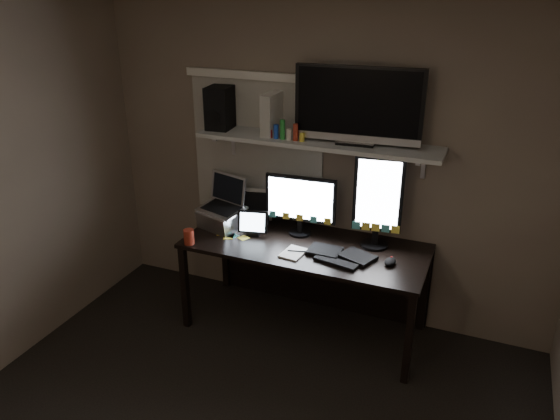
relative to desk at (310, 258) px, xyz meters
The scene contains 18 objects.
back_wall 0.74m from the desk, 90.00° to the left, with size 3.60×3.60×0.00m, color #6A594C.
window_blinds 0.96m from the desk, 156.69° to the left, with size 1.10×0.02×1.10m, color beige.
desk is the anchor object (origin of this frame).
wall_shelf 0.91m from the desk, 90.00° to the left, with size 1.80×0.35×0.03m, color #B9B9B4.
monitor_landscape 0.43m from the desk, 161.13° to the left, with size 0.55×0.06×0.48m, color black.
monitor_portrait 0.72m from the desk, ahead, with size 0.35×0.07×0.71m, color black.
keyboard 0.40m from the desk, 33.54° to the right, with size 0.48×0.19×0.03m, color black.
mouse 0.70m from the desk, 16.00° to the right, with size 0.07×0.12×0.04m, color black.
notepad 0.35m from the desk, 95.43° to the right, with size 0.15×0.21×0.01m, color silver.
tablet 0.52m from the desk, 164.13° to the right, with size 0.23×0.10×0.20m, color black.
file_sorter 0.61m from the desk, 166.97° to the left, with size 0.22×0.10×0.28m, color black.
laptop 0.81m from the desk, behind, with size 0.36×0.29×0.40m, color silver.
cup 0.95m from the desk, 151.29° to the right, with size 0.08×0.08×0.11m, color #9C2D1C.
sticky_notes 0.66m from the desk, 155.50° to the right, with size 0.32×0.23×0.00m, color #FFE345, non-canonical shape.
tv 1.23m from the desk, 17.30° to the left, with size 0.89×0.16×0.53m, color black.
game_console 1.14m from the desk, 164.32° to the left, with size 0.08×0.25×0.30m, color silver.
speaker 1.35m from the desk, behind, with size 0.18×0.21×0.32m, color black.
bottles 1.02m from the desk, behind, with size 0.23×0.05×0.14m, color #A50F0C, non-canonical shape.
Camera 1 is at (1.21, -2.00, 2.56)m, focal length 35.00 mm.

